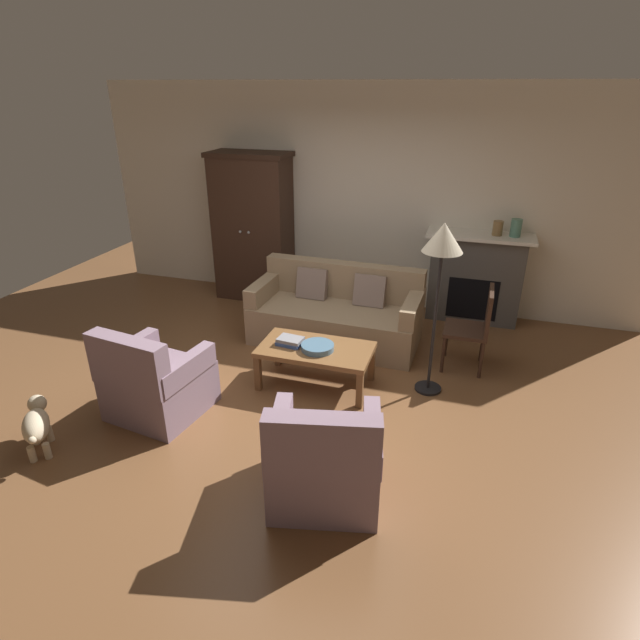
{
  "coord_description": "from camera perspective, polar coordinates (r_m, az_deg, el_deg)",
  "views": [
    {
      "loc": [
        1.5,
        -4.0,
        2.76
      ],
      "look_at": [
        0.08,
        0.54,
        0.55
      ],
      "focal_mm": 28.73,
      "sensor_mm": 36.0,
      "label": 1
    }
  ],
  "objects": [
    {
      "name": "mantel_vase_bronze",
      "position": [
        6.47,
        19.19,
        9.64
      ],
      "size": [
        0.12,
        0.12,
        0.17
      ],
      "primitive_type": "cylinder",
      "color": "olive",
      "rests_on": "fireplace"
    },
    {
      "name": "fireplace",
      "position": [
        6.67,
        16.89,
        4.61
      ],
      "size": [
        1.26,
        0.48,
        1.12
      ],
      "color": "#4C4947",
      "rests_on": "ground"
    },
    {
      "name": "floor_lamp",
      "position": [
        4.63,
        13.47,
        7.8
      ],
      "size": [
        0.36,
        0.36,
        1.68
      ],
      "color": "black",
      "rests_on": "ground"
    },
    {
      "name": "book_stack",
      "position": [
        5.04,
        -3.35,
        -2.37
      ],
      "size": [
        0.26,
        0.2,
        0.07
      ],
      "color": "#38569E",
      "rests_on": "coffee_table"
    },
    {
      "name": "side_chair_wooden",
      "position": [
        5.49,
        16.93,
        -0.43
      ],
      "size": [
        0.44,
        0.44,
        0.9
      ],
      "color": "#382319",
      "rests_on": "ground"
    },
    {
      "name": "armchair_near_left",
      "position": [
        4.85,
        -17.87,
        -6.69
      ],
      "size": [
        0.87,
        0.87,
        0.88
      ],
      "color": "gray",
      "rests_on": "ground"
    },
    {
      "name": "coffee_table",
      "position": [
        5.02,
        -0.48,
        -3.61
      ],
      "size": [
        1.1,
        0.6,
        0.42
      ],
      "color": "brown",
      "rests_on": "ground"
    },
    {
      "name": "back_wall",
      "position": [
        6.85,
        4.54,
        13.38
      ],
      "size": [
        7.2,
        0.1,
        2.8
      ],
      "primitive_type": "cube",
      "color": "silver",
      "rests_on": "ground"
    },
    {
      "name": "armchair_near_right",
      "position": [
        3.77,
        0.51,
        -15.48
      ],
      "size": [
        0.92,
        0.92,
        0.88
      ],
      "color": "gray",
      "rests_on": "ground"
    },
    {
      "name": "mantel_vase_jade",
      "position": [
        6.48,
        20.99,
        9.55
      ],
      "size": [
        0.13,
        0.13,
        0.21
      ],
      "primitive_type": "cylinder",
      "color": "slate",
      "rests_on": "fireplace"
    },
    {
      "name": "fruit_bowl",
      "position": [
        4.94,
        -0.27,
        -3.03
      ],
      "size": [
        0.32,
        0.32,
        0.06
      ],
      "primitive_type": "cylinder",
      "color": "slate",
      "rests_on": "coffee_table"
    },
    {
      "name": "ground_plane",
      "position": [
        5.08,
        -2.67,
        -8.01
      ],
      "size": [
        9.6,
        9.6,
        0.0
      ],
      "primitive_type": "plane",
      "color": "brown"
    },
    {
      "name": "dog",
      "position": [
        4.83,
        -29.04,
        -10.07
      ],
      "size": [
        0.43,
        0.48,
        0.39
      ],
      "color": "beige",
      "rests_on": "ground"
    },
    {
      "name": "armoire",
      "position": [
        7.09,
        -7.47,
        10.19
      ],
      "size": [
        1.06,
        0.57,
        1.97
      ],
      "color": "#382319",
      "rests_on": "ground"
    },
    {
      "name": "couch",
      "position": [
        5.94,
        1.85,
        0.6
      ],
      "size": [
        1.94,
        0.9,
        0.86
      ],
      "color": "#937A5B",
      "rests_on": "ground"
    }
  ]
}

